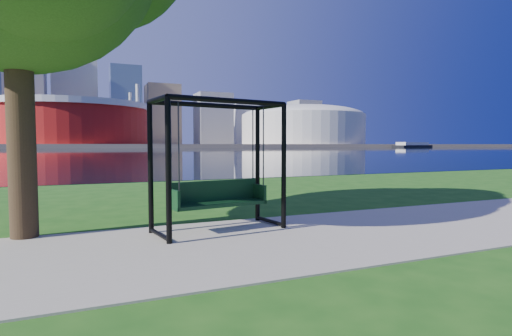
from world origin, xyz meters
TOP-DOWN VIEW (x-y plane):
  - ground at (0.00, 0.00)m, footprint 900.00×900.00m
  - path at (0.00, -0.50)m, footprint 120.00×4.00m
  - river at (0.00, 102.00)m, footprint 900.00×180.00m
  - far_bank at (0.00, 306.00)m, footprint 900.00×228.00m
  - stadium at (-10.00, 235.00)m, footprint 83.00×83.00m
  - arena at (135.00, 235.00)m, footprint 84.00×84.00m
  - skyline at (-4.27, 319.39)m, footprint 392.00×66.00m
  - swing at (-0.42, 0.63)m, footprint 2.69×1.50m
  - barge at (186.09, 185.78)m, footprint 33.16×15.94m

SIDE VIEW (x-z plane):
  - ground at x=0.00m, z-range 0.00..0.00m
  - river at x=0.00m, z-range 0.00..0.02m
  - path at x=0.00m, z-range 0.00..0.03m
  - far_bank at x=0.00m, z-range 0.00..2.00m
  - swing at x=-0.42m, z-range -0.04..2.57m
  - barge at x=186.09m, z-range -0.15..3.05m
  - stadium at x=-10.00m, z-range -1.77..30.23m
  - arena at x=135.00m, z-range 2.59..29.15m
  - skyline at x=-4.27m, z-range -12.36..84.14m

